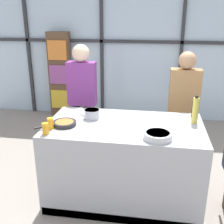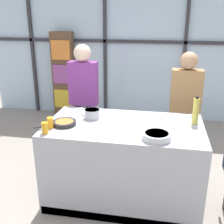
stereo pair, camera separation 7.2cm
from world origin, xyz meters
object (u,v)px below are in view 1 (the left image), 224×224
object	(u,v)px
juice_glass_far	(50,123)
saucepan	(92,114)
frying_pan	(64,123)
white_plate	(157,128)
mixing_bowl	(158,135)
spectator_far_left	(82,95)
juice_glass_near	(45,129)
pepper_grinder	(194,109)
spectator_center_left	(183,103)
oil_bottle	(195,110)

from	to	relation	value
juice_glass_far	saucepan	bearing A→B (deg)	44.93
frying_pan	white_plate	size ratio (longest dim) A/B	1.57
white_plate	mixing_bowl	distance (m)	0.25
spectator_far_left	juice_glass_near	size ratio (longest dim) A/B	14.19
frying_pan	white_plate	xyz separation A→B (m)	(1.01, 0.07, -0.02)
frying_pan	juice_glass_far	bearing A→B (deg)	-136.04
spectator_far_left	juice_glass_near	xyz separation A→B (m)	(-0.06, -1.24, 0.01)
pepper_grinder	spectator_center_left	bearing A→B (deg)	97.64
oil_bottle	pepper_grinder	world-z (taller)	oil_bottle
juice_glass_near	juice_glass_far	size ratio (longest dim) A/B	1.00
spectator_center_left	juice_glass_far	xyz separation A→B (m)	(-1.46, -1.10, 0.06)
spectator_center_left	pepper_grinder	bearing A→B (deg)	97.64
mixing_bowl	spectator_center_left	bearing A→B (deg)	73.79
spectator_far_left	pepper_grinder	size ratio (longest dim) A/B	7.81
juice_glass_near	white_plate	bearing A→B (deg)	15.66
white_plate	frying_pan	bearing A→B (deg)	-176.19
spectator_far_left	white_plate	xyz separation A→B (m)	(1.06, -0.93, -0.04)
juice_glass_far	mixing_bowl	bearing A→B (deg)	-3.91
mixing_bowl	oil_bottle	xyz separation A→B (m)	(0.40, 0.48, 0.11)
mixing_bowl	oil_bottle	size ratio (longest dim) A/B	0.89
oil_bottle	juice_glass_far	size ratio (longest dim) A/B	2.64
spectator_center_left	pepper_grinder	distance (m)	0.52
spectator_center_left	pepper_grinder	size ratio (longest dim) A/B	7.51
spectator_far_left	juice_glass_near	world-z (taller)	spectator_far_left
spectator_center_left	pepper_grinder	xyz separation A→B (m)	(0.07, -0.51, 0.10)
frying_pan	oil_bottle	size ratio (longest dim) A/B	1.26
juice_glass_near	spectator_center_left	bearing A→B (deg)	40.33
spectator_center_left	white_plate	distance (m)	0.99
spectator_center_left	oil_bottle	xyz separation A→B (m)	(0.06, -0.70, 0.15)
spectator_center_left	saucepan	bearing A→B (deg)	33.91
saucepan	mixing_bowl	xyz separation A→B (m)	(0.75, -0.44, -0.02)
spectator_center_left	frying_pan	xyz separation A→B (m)	(-1.35, -0.99, 0.02)
mixing_bowl	juice_glass_near	bearing A→B (deg)	-176.73
spectator_far_left	spectator_center_left	xyz separation A→B (m)	(1.40, 0.00, -0.05)
spectator_center_left	juice_glass_far	bearing A→B (deg)	36.98
spectator_far_left	oil_bottle	world-z (taller)	spectator_far_left
spectator_center_left	mixing_bowl	world-z (taller)	spectator_center_left
spectator_center_left	mixing_bowl	bearing A→B (deg)	73.79
white_plate	juice_glass_far	world-z (taller)	juice_glass_far
saucepan	oil_bottle	xyz separation A→B (m)	(1.15, 0.04, 0.09)
juice_glass_near	pepper_grinder	bearing A→B (deg)	25.48
mixing_bowl	pepper_grinder	bearing A→B (deg)	58.31
spectator_center_left	saucepan	distance (m)	1.32
saucepan	frying_pan	bearing A→B (deg)	-134.66
frying_pan	juice_glass_near	distance (m)	0.27
spectator_far_left	spectator_center_left	distance (m)	1.40
saucepan	mixing_bowl	world-z (taller)	saucepan
saucepan	pepper_grinder	size ratio (longest dim) A/B	1.27
oil_bottle	juice_glass_far	bearing A→B (deg)	-165.19
juice_glass_near	saucepan	bearing A→B (deg)	54.14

